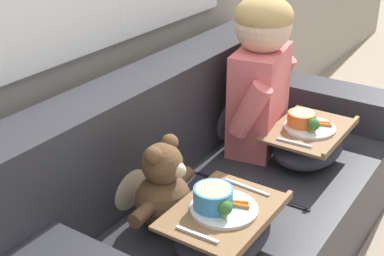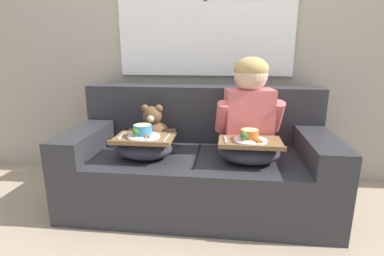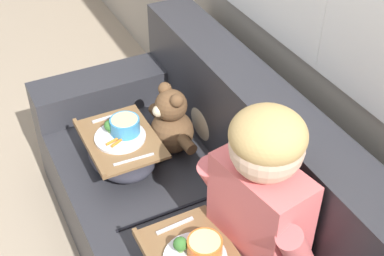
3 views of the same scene
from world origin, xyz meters
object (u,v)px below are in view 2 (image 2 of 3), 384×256
Objects in this scene: child_figure at (250,101)px; lap_tray_teddy at (144,146)px; throw_pillow_behind_teddy at (158,121)px; teddy_bear at (152,129)px; couch at (199,161)px; throw_pillow_behind_child at (247,124)px; lap_tray_child at (250,150)px.

lap_tray_teddy is (-0.70, -0.24, -0.28)m from child_figure.
throw_pillow_behind_teddy is at bearing 165.48° from child_figure.
teddy_bear is at bearing -89.88° from throw_pillow_behind_teddy.
lap_tray_teddy is (-0.00, -0.23, -0.05)m from teddy_bear.
couch is at bearing -28.44° from throw_pillow_behind_teddy.
couch is 5.43× the size of throw_pillow_behind_child.
throw_pillow_behind_teddy is 0.46× the size of child_figure.
child_figure reaches higher than couch.
teddy_bear is 0.87× the size of lap_tray_child.
lap_tray_teddy is (-0.70, 0.00, 0.00)m from lap_tray_child.
child_figure is at bearing -14.52° from throw_pillow_behind_teddy.
lap_tray_child is at bearing -90.08° from throw_pillow_behind_child.
teddy_bear is at bearing 179.20° from couch.
lap_tray_child is at bearing -90.20° from child_figure.
child_figure is 0.74m from teddy_bear.
throw_pillow_behind_child is 0.84× the size of lap_tray_child.
couch is 5.96× the size of throw_pillow_behind_teddy.
couch is at bearing 146.94° from lap_tray_child.
throw_pillow_behind_teddy is 0.75m from child_figure.
couch is at bearing -0.80° from teddy_bear.
couch is at bearing -178.66° from child_figure.
couch is 0.47m from throw_pillow_behind_child.
throw_pillow_behind_teddy reaches higher than lap_tray_child.
throw_pillow_behind_child is 0.82m from lap_tray_teddy.
teddy_bear is 0.74m from lap_tray_child.
throw_pillow_behind_child is 0.70m from throw_pillow_behind_teddy.
couch reaches higher than throw_pillow_behind_child.
couch is 4.63× the size of lap_tray_teddy.
child_figure reaches higher than lap_tray_teddy.
lap_tray_teddy is at bearing -161.45° from child_figure.
lap_tray_child is (-0.00, -0.24, -0.28)m from child_figure.
teddy_bear reaches higher than lap_tray_teddy.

